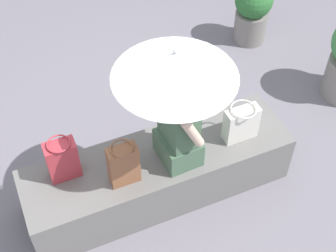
{
  "coord_description": "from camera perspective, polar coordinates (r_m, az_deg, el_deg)",
  "views": [
    {
      "loc": [
        0.89,
        2.25,
        3.47
      ],
      "look_at": [
        -0.07,
        0.03,
        0.83
      ],
      "focal_mm": 52.15,
      "sensor_mm": 36.0,
      "label": 1
    }
  ],
  "objects": [
    {
      "name": "ground_plane",
      "position": [
        4.23,
        -1.07,
        -7.55
      ],
      "size": [
        14.0,
        14.0,
        0.0
      ],
      "primitive_type": "plane",
      "color": "slate"
    },
    {
      "name": "stone_bench",
      "position": [
        4.04,
        -1.11,
        -5.62
      ],
      "size": [
        2.18,
        0.61,
        0.48
      ],
      "primitive_type": "cube",
      "color": "slate",
      "rests_on": "ground"
    },
    {
      "name": "person_seated",
      "position": [
        3.56,
        1.26,
        0.4
      ],
      "size": [
        0.3,
        0.48,
        0.9
      ],
      "color": "#47664C",
      "rests_on": "stone_bench"
    },
    {
      "name": "parasol",
      "position": [
        3.06,
        0.8,
        7.13
      ],
      "size": [
        0.83,
        0.83,
        1.14
      ],
      "color": "#B7B7BC",
      "rests_on": "stone_bench"
    },
    {
      "name": "handbag_black",
      "position": [
        3.68,
        -12.24,
        -3.86
      ],
      "size": [
        0.23,
        0.17,
        0.36
      ],
      "color": "#B2333D",
      "rests_on": "stone_bench"
    },
    {
      "name": "tote_bag_canvas",
      "position": [
        3.91,
        8.56,
        0.34
      ],
      "size": [
        0.28,
        0.21,
        0.32
      ],
      "color": "silver",
      "rests_on": "stone_bench"
    },
    {
      "name": "shoulder_bag_spare",
      "position": [
        3.58,
        -5.23,
        -4.49
      ],
      "size": [
        0.22,
        0.17,
        0.38
      ],
      "color": "brown",
      "rests_on": "stone_bench"
    },
    {
      "name": "planter_far",
      "position": [
        5.57,
        9.85,
        13.17
      ],
      "size": [
        0.42,
        0.42,
        0.73
      ],
      "color": "gray",
      "rests_on": "ground"
    }
  ]
}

